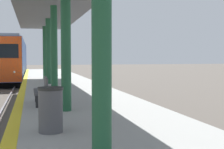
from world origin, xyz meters
name	(u,v)px	position (x,y,z in m)	size (l,w,h in m)	color
train	(12,59)	(0.00, 35.84, 2.30)	(2.80, 23.13, 4.53)	black
station_canopy	(54,8)	(3.08, 12.47, 4.80)	(3.54, 24.17, 4.09)	#1E5133
trash_bin	(51,110)	(2.47, 5.07, 1.49)	(0.54, 0.54, 0.97)	#4C4C51
bench	(42,90)	(2.44, 9.15, 1.49)	(0.44, 1.73, 0.92)	#4C4C51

